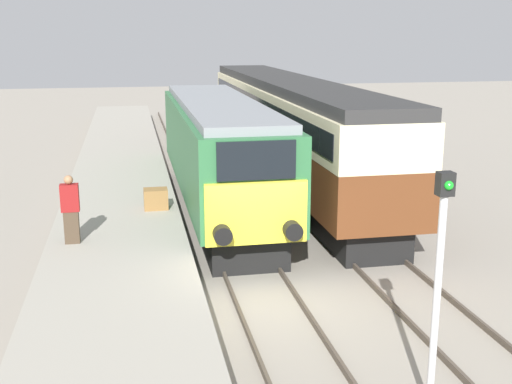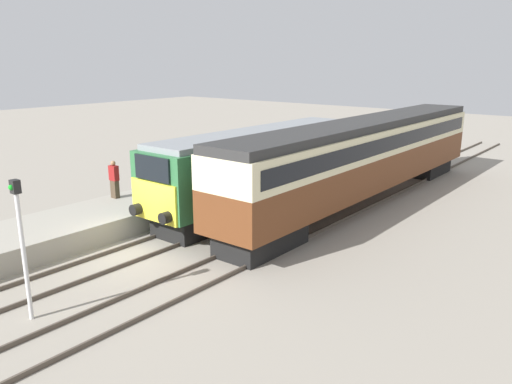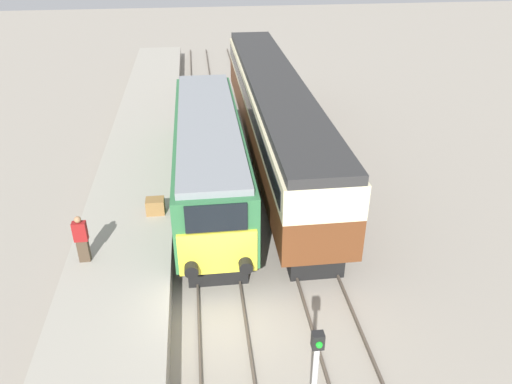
{
  "view_description": "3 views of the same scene",
  "coord_description": "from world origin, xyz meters",
  "views": [
    {
      "loc": [
        -2.87,
        -13.51,
        5.97
      ],
      "look_at": [
        0.0,
        0.96,
        2.28
      ],
      "focal_mm": 45.0,
      "sensor_mm": 36.0,
      "label": 1
    },
    {
      "loc": [
        14.37,
        -10.76,
        6.93
      ],
      "look_at": [
        1.7,
        4.96,
        1.6
      ],
      "focal_mm": 35.0,
      "sensor_mm": 36.0,
      "label": 2
    },
    {
      "loc": [
        -0.36,
        -11.82,
        11.03
      ],
      "look_at": [
        1.7,
        4.96,
        1.6
      ],
      "focal_mm": 35.0,
      "sensor_mm": 36.0,
      "label": 3
    }
  ],
  "objects": [
    {
      "name": "luggage_crate",
      "position": [
        -2.21,
        5.09,
        1.17
      ],
      "size": [
        0.7,
        0.56,
        0.6
      ],
      "color": "olive",
      "rests_on": "platform_left"
    },
    {
      "name": "ground_plane",
      "position": [
        0.0,
        0.0,
        0.0
      ],
      "size": [
        120.0,
        120.0,
        0.0
      ],
      "primitive_type": "plane",
      "color": "gray"
    },
    {
      "name": "locomotive",
      "position": [
        0.0,
        7.36,
        2.12
      ],
      "size": [
        2.7,
        13.31,
        3.81
      ],
      "color": "black",
      "rests_on": "ground_plane"
    },
    {
      "name": "passenger_carriage",
      "position": [
        3.4,
        11.57,
        2.54
      ],
      "size": [
        2.75,
        21.19,
        4.17
      ],
      "color": "black",
      "rests_on": "ground_plane"
    },
    {
      "name": "rails_far_track",
      "position": [
        3.4,
        5.0,
        0.07
      ],
      "size": [
        1.5,
        60.0,
        0.14
      ],
      "color": "#4C4238",
      "rests_on": "ground_plane"
    },
    {
      "name": "person_on_platform",
      "position": [
        -4.4,
        2.29,
        1.72
      ],
      "size": [
        0.44,
        0.26,
        1.72
      ],
      "color": "#473828",
      "rests_on": "platform_left"
    },
    {
      "name": "signal_post",
      "position": [
        1.7,
        -4.96,
        2.35
      ],
      "size": [
        0.24,
        0.28,
        3.96
      ],
      "color": "silver",
      "rests_on": "ground_plane"
    },
    {
      "name": "platform_left",
      "position": [
        -3.3,
        8.0,
        0.43
      ],
      "size": [
        3.5,
        50.0,
        0.87
      ],
      "color": "#9E998C",
      "rests_on": "ground_plane"
    },
    {
      "name": "rails_near_track",
      "position": [
        0.0,
        5.0,
        0.07
      ],
      "size": [
        1.51,
        60.0,
        0.14
      ],
      "color": "#4C4238",
      "rests_on": "ground_plane"
    }
  ]
}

